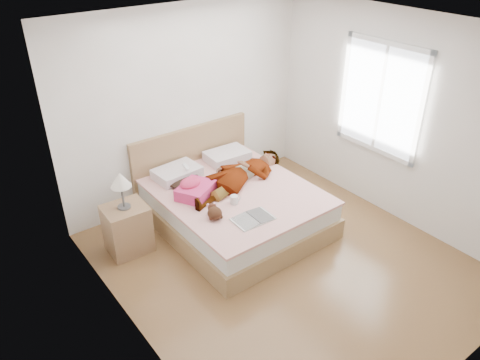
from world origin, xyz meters
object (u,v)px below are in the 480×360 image
(phone, at_px, (186,166))
(towel, at_px, (194,189))
(bed, at_px, (231,203))
(coffee_mug, at_px, (234,200))
(magazine, at_px, (253,219))
(woman, at_px, (236,172))
(nightstand, at_px, (127,225))
(plush_toy, at_px, (214,212))

(phone, height_order, towel, towel)
(bed, bearing_deg, coffee_mug, -120.24)
(magazine, bearing_deg, bed, 72.70)
(woman, relative_size, magazine, 3.64)
(bed, xyz_separation_m, magazine, (-0.22, -0.72, 0.24))
(towel, bearing_deg, woman, -0.80)
(nightstand, bearing_deg, towel, -10.54)
(bed, height_order, magazine, bed)
(coffee_mug, bearing_deg, plush_toy, -164.25)
(phone, xyz_separation_m, bed, (0.34, -0.50, -0.43))
(coffee_mug, distance_m, plush_toy, 0.37)
(towel, bearing_deg, plush_toy, -98.39)
(magazine, relative_size, nightstand, 0.45)
(phone, distance_m, nightstand, 1.06)
(magazine, distance_m, nightstand, 1.48)
(woman, distance_m, phone, 0.65)
(phone, distance_m, bed, 0.74)
(bed, xyz_separation_m, coffee_mug, (-0.19, -0.33, 0.29))
(bed, xyz_separation_m, towel, (-0.47, 0.11, 0.33))
(plush_toy, height_order, nightstand, nightstand)
(woman, distance_m, coffee_mug, 0.56)
(woman, xyz_separation_m, magazine, (-0.38, -0.82, -0.11))
(magazine, height_order, nightstand, nightstand)
(coffee_mug, height_order, nightstand, nightstand)
(nightstand, bearing_deg, phone, 13.57)
(bed, relative_size, plush_toy, 7.57)
(coffee_mug, relative_size, plush_toy, 0.51)
(woman, bearing_deg, nightstand, -107.21)
(towel, bearing_deg, phone, 71.94)
(bed, height_order, towel, bed)
(plush_toy, relative_size, nightstand, 0.27)
(woman, bearing_deg, magazine, -35.92)
(coffee_mug, xyz_separation_m, plush_toy, (-0.36, -0.10, 0.02))
(magazine, height_order, coffee_mug, coffee_mug)
(bed, bearing_deg, nightstand, 168.47)
(magazine, distance_m, plush_toy, 0.44)
(plush_toy, bearing_deg, nightstand, 137.80)
(magazine, xyz_separation_m, plush_toy, (-0.32, 0.29, 0.06))
(woman, distance_m, bed, 0.40)
(magazine, bearing_deg, nightstand, 137.81)
(towel, relative_size, magazine, 1.22)
(towel, height_order, nightstand, nightstand)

